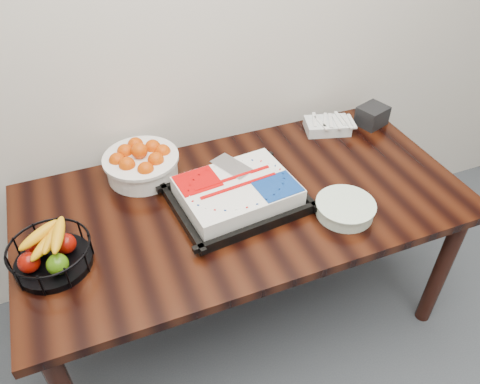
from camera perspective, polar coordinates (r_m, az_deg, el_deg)
name	(u,v)px	position (r m, az deg, el deg)	size (l,w,h in m)	color
table	(244,214)	(1.96, 0.54, -2.71)	(1.80, 0.90, 0.75)	black
cake_tray	(237,194)	(1.85, -0.35, -0.22)	(0.54, 0.44, 0.10)	black
tangerine_bowl	(141,159)	(2.01, -12.00, 4.00)	(0.32, 0.32, 0.20)	white
fruit_basket	(50,253)	(1.73, -22.11, -6.90)	(0.28, 0.28, 0.15)	black
plate_stack	(345,209)	(1.86, 12.68, -1.99)	(0.23, 0.23, 0.06)	white
fork_bag	(327,125)	(2.33, 10.59, 7.99)	(0.24, 0.19, 0.06)	silver
napkin_box	(372,116)	(2.42, 15.81, 8.94)	(0.13, 0.11, 0.10)	black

